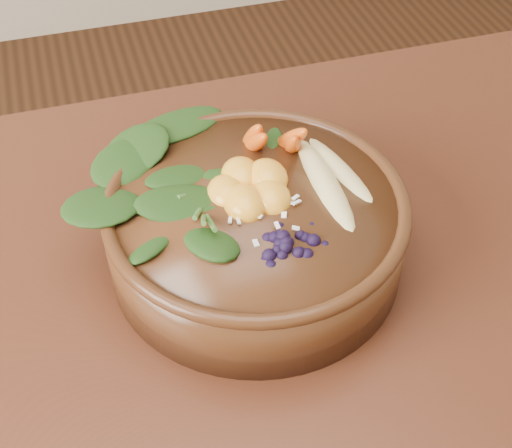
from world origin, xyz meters
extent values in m
cylinder|color=#331C0C|center=(0.72, 0.37, 0.35)|extent=(0.07, 0.07, 0.71)
cube|color=#522716|center=(0.00, 0.00, 0.73)|extent=(1.60, 0.90, 0.04)
cylinder|color=#472612|center=(0.26, 0.13, 0.79)|extent=(0.33, 0.33, 0.08)
ellipsoid|color=#E0CC84|center=(0.35, 0.15, 0.84)|extent=(0.06, 0.15, 0.02)
ellipsoid|color=#E0CC84|center=(0.33, 0.13, 0.84)|extent=(0.03, 0.15, 0.02)
camera|label=1|loc=(0.12, -0.34, 1.29)|focal=50.00mm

